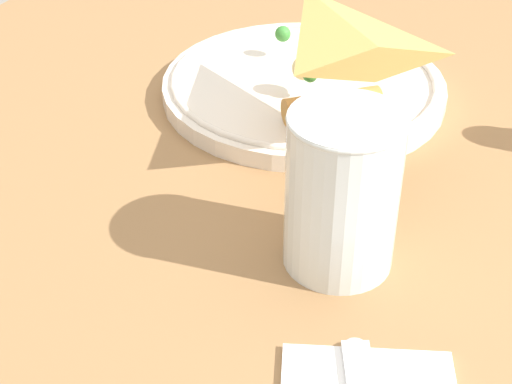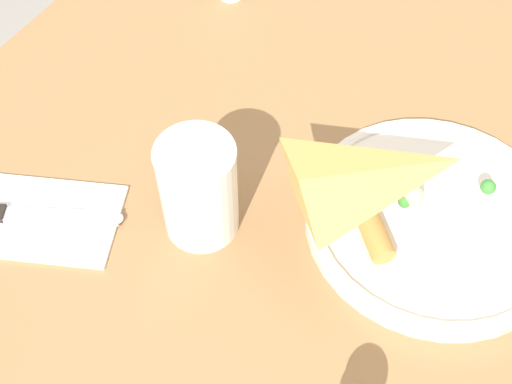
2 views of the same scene
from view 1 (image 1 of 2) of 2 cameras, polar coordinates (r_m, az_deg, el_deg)
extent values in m
cube|color=olive|center=(0.68, -2.62, 2.27)|extent=(0.93, 0.75, 0.03)
cube|color=#382D23|center=(1.31, -6.59, 1.95)|extent=(0.06, 0.06, 0.67)
cylinder|color=silver|center=(0.75, 3.47, 7.58)|extent=(0.27, 0.27, 0.02)
torus|color=silver|center=(0.74, 3.50, 8.22)|extent=(0.25, 0.25, 0.01)
pyramid|color=#DBA351|center=(0.74, 3.40, 8.96)|extent=(0.18, 0.17, 0.02)
cylinder|color=#C68942|center=(0.68, 5.58, 6.26)|extent=(0.07, 0.08, 0.02)
sphere|color=#EFDB93|center=(0.71, 3.51, 8.98)|extent=(0.02, 0.02, 0.02)
sphere|color=#388433|center=(0.70, 3.96, 8.49)|extent=(0.01, 0.01, 0.01)
sphere|color=#388433|center=(0.77, 1.97, 11.42)|extent=(0.02, 0.02, 0.02)
cylinder|color=white|center=(0.52, 6.28, -0.02)|extent=(0.08, 0.08, 0.11)
cylinder|color=#F4CC66|center=(0.53, 6.13, -1.93)|extent=(0.07, 0.07, 0.07)
torus|color=white|center=(0.49, 6.70, 5.25)|extent=(0.08, 0.08, 0.00)
ellipsoid|color=silver|center=(0.49, 7.28, -11.32)|extent=(0.03, 0.02, 0.00)
camera|label=2|loc=(0.68, 55.79, 41.09)|focal=45.00mm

